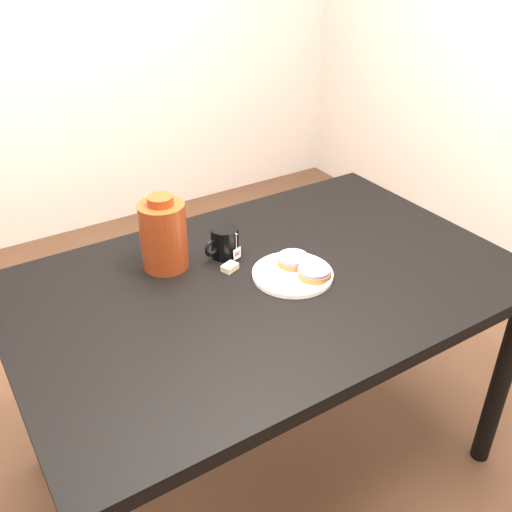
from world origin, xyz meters
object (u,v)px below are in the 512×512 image
plate (293,273)px  bagel_front (314,272)px  bagel_package (164,235)px  teabag_pouch (230,267)px  mug (224,242)px  bagel_back (293,260)px  table (267,303)px

plate → bagel_front: (0.04, -0.05, 0.02)m
bagel_package → teabag_pouch: bearing=-39.6°
mug → bagel_package: bagel_package is taller
bagel_back → bagel_package: bearing=146.0°
bagel_front → mug: mug is taller
table → bagel_package: (-0.21, 0.21, 0.19)m
table → mug: mug is taller
mug → teabag_pouch: size_ratio=2.94×
table → teabag_pouch: (-0.07, 0.09, 0.09)m
bagel_back → bagel_front: size_ratio=0.73×
mug → bagel_back: bearing=-68.7°
mug → bagel_package: bearing=148.1°
bagel_package → mug: bearing=-13.9°
plate → table: bearing=157.6°
plate → bagel_front: 0.06m
table → teabag_pouch: bearing=124.9°
bagel_back → bagel_package: bagel_package is taller
plate → mug: bearing=118.2°
table → plate: 0.12m
bagel_back → mug: mug is taller
plate → mug: size_ratio=1.72×
plate → bagel_back: bagel_back is taller
plate → teabag_pouch: size_ratio=5.05×
bagel_back → teabag_pouch: size_ratio=2.12×
plate → bagel_front: bagel_front is taller
table → plate: plate is taller
table → teabag_pouch: 0.15m
table → mug: size_ratio=10.57×
bagel_back → mug: bearing=129.3°
bagel_back → bagel_package: 0.37m
table → plate: (0.07, -0.03, 0.09)m
table → teabag_pouch: size_ratio=31.11×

